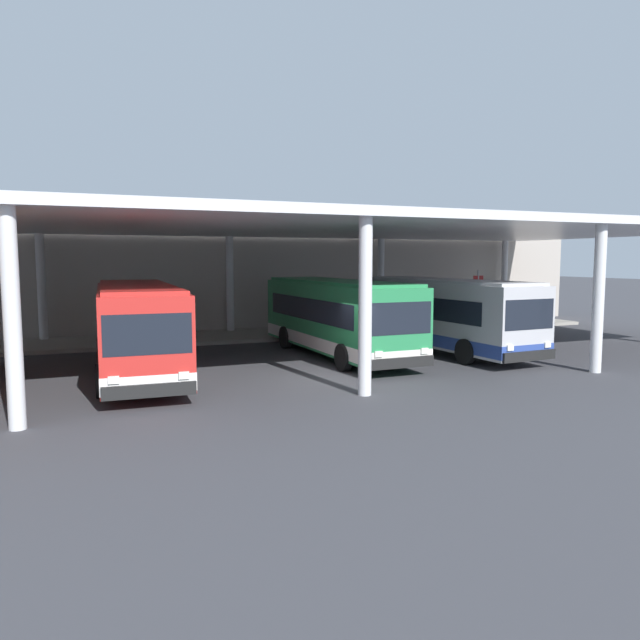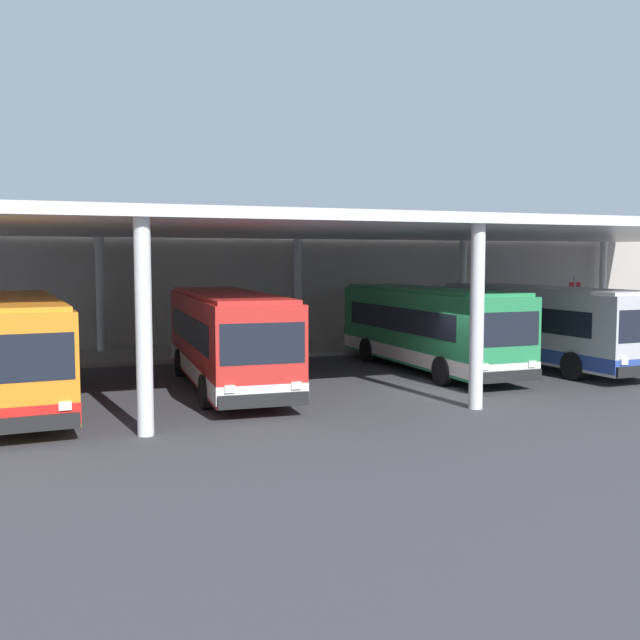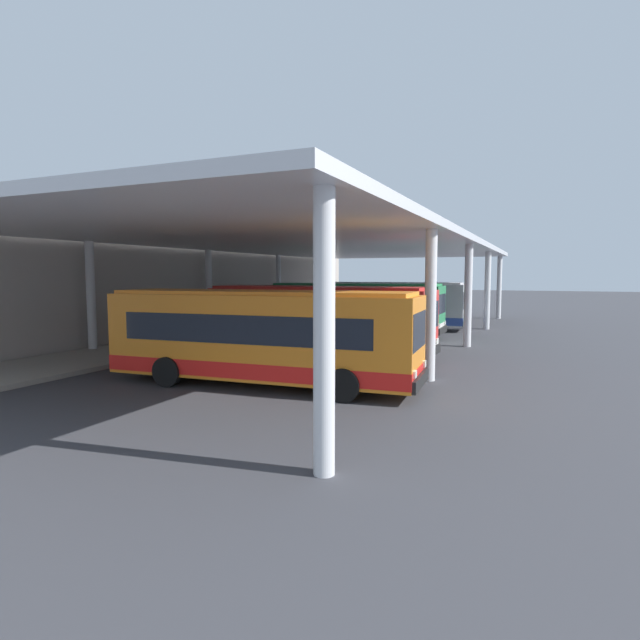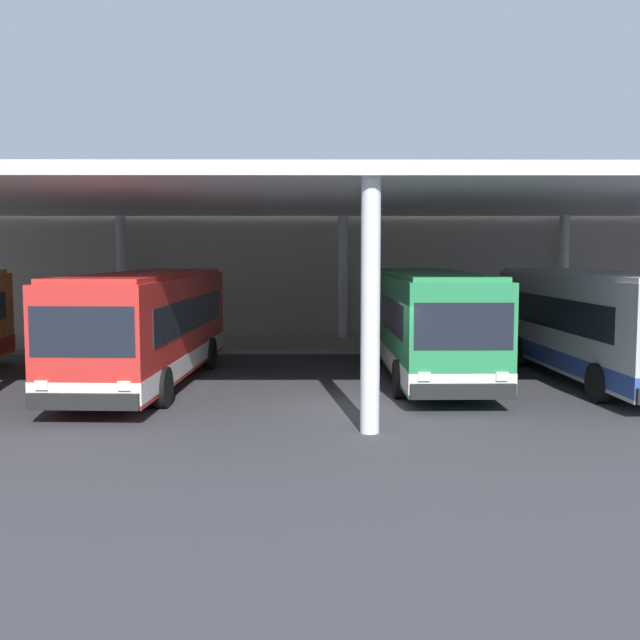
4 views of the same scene
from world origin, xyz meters
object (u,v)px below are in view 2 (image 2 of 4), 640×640
Objects in this scene: bus_second_bay at (227,338)px; bus_far_bay at (540,325)px; banner_sign at (574,303)px; bus_middle_bay at (428,327)px; bus_nearest_bay at (15,350)px; bench_waiting at (363,334)px.

bus_second_bay is 12.88m from bus_far_bay.
banner_sign reaches higher than bus_second_bay.
banner_sign is at bearing 28.08° from bus_middle_bay.
bus_nearest_bay reaches higher than bench_waiting.
bus_second_bay and bus_middle_bay have the same top height.
bus_middle_bay is 4.80m from bus_far_bay.
bus_second_bay is at bearing -177.47° from bus_far_bay.
bus_nearest_bay and bus_middle_bay have the same top height.
bus_second_bay is 3.32× the size of banner_sign.
bus_middle_bay is at bearing -94.00° from bench_waiting.
bus_nearest_bay and bus_second_bay have the same top height.
banner_sign is at bearing 43.56° from bus_far_bay.
bus_middle_bay is at bearing -151.92° from banner_sign.
bus_nearest_bay is 3.34× the size of banner_sign.
bench_waiting is at bearing 118.10° from bus_far_bay.
bus_far_bay is 3.33× the size of banner_sign.
bench_waiting is (15.07, 9.39, -0.99)m from bus_nearest_bay.
bus_nearest_bay is 14.69m from bus_middle_bay.
bus_middle_bay is at bearing 7.97° from bus_second_bay.
bus_nearest_bay is at bearing -148.08° from bench_waiting.
bus_far_bay is (19.32, 1.43, 0.00)m from bus_nearest_bay.
bus_middle_bay is (8.10, 1.13, 0.00)m from bus_second_bay.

